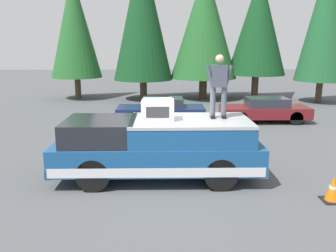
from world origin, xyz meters
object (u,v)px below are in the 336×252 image
Objects in this scene: compressor_unit at (158,110)px; parked_car_navy at (161,110)px; traffic_cone at (333,189)px; pickup_truck at (158,147)px; person_on_truck_bed at (219,85)px; parked_car_maroon at (265,110)px.

compressor_unit is 7.45m from parked_car_navy.
traffic_cone is at bearing -155.55° from parked_car_navy.
pickup_truck reaches higher than traffic_cone.
person_on_truck_bed is at bearing -82.35° from compressor_unit.
compressor_unit is 0.50× the size of person_on_truck_bed.
person_on_truck_bed is (0.22, -1.63, 0.62)m from compressor_unit.
pickup_truck is 4.44m from traffic_cone.
compressor_unit is 1.76m from person_on_truck_bed.
pickup_truck reaches higher than parked_car_navy.
person_on_truck_bed is 0.41× the size of parked_car_maroon.
person_on_truck_bed is 2.73× the size of traffic_cone.
parked_car_navy is 6.61× the size of traffic_cone.
person_on_truck_bed is 0.41× the size of parked_car_navy.
parked_car_navy is at bearing -0.65° from compressor_unit.
pickup_truck is 1.35× the size of parked_car_maroon.
pickup_truck is at bearing 69.04° from traffic_cone.
parked_car_navy is (0.01, 4.94, 0.00)m from parked_car_maroon.
person_on_truck_bed is 3.77m from traffic_cone.
pickup_truck is at bearing 10.14° from compressor_unit.
compressor_unit reaches higher than parked_car_maroon.
pickup_truck is at bearing 179.25° from parked_car_navy.
traffic_cone is at bearing 174.05° from parked_car_maroon.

